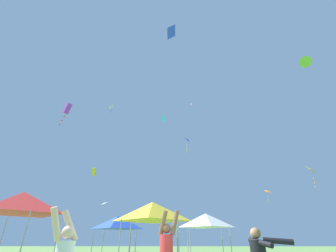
% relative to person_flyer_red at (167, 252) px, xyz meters
% --- Properties ---
extents(person_flyer_red, '(0.66, 0.38, 2.22)m').
position_rel_person_flyer_red_xyz_m(person_flyer_red, '(0.00, 0.00, 0.00)').
color(person_flyer_red, '#2D2D38').
rests_on(person_flyer_red, ground).
extents(canopy_tent_red, '(3.57, 3.57, 3.82)m').
position_rel_person_flyer_red_xyz_m(canopy_tent_red, '(-8.04, 5.49, 2.10)').
color(canopy_tent_red, '#9E9EA3').
rests_on(canopy_tent_red, ground).
extents(canopy_tent_blue, '(2.89, 2.89, 3.09)m').
position_rel_person_flyer_red_xyz_m(canopy_tent_blue, '(-4.00, 11.35, 1.48)').
color(canopy_tent_blue, '#9E9EA3').
rests_on(canopy_tent_blue, ground).
extents(canopy_tent_yellow, '(3.16, 3.16, 3.38)m').
position_rel_person_flyer_red_xyz_m(canopy_tent_yellow, '(-0.95, 6.33, 1.73)').
color(canopy_tent_yellow, '#9E9EA3').
rests_on(canopy_tent_yellow, ground).
extents(canopy_tent_white, '(3.04, 3.04, 3.25)m').
position_rel_person_flyer_red_xyz_m(canopy_tent_white, '(2.77, 11.33, 1.62)').
color(canopy_tent_white, '#9E9EA3').
rests_on(canopy_tent_white, ground).
extents(kite_yellow_box, '(0.44, 0.76, 1.08)m').
position_rel_person_flyer_red_xyz_m(kite_yellow_box, '(-10.47, 22.82, 8.64)').
color(kite_yellow_box, yellow).
extents(kite_white_box, '(0.73, 0.62, 1.68)m').
position_rel_person_flyer_red_xyz_m(kite_white_box, '(-9.60, 23.72, 19.64)').
color(kite_white_box, white).
extents(kite_pink_box, '(0.31, 0.63, 0.49)m').
position_rel_person_flyer_red_xyz_m(kite_pink_box, '(3.53, 23.35, 19.83)').
color(kite_pink_box, pink).
extents(kite_blue_delta, '(1.71, 1.81, 2.96)m').
position_rel_person_flyer_red_xyz_m(kite_blue_delta, '(2.82, 26.55, 14.92)').
color(kite_blue_delta, blue).
extents(kite_blue_diamond, '(1.18, 1.19, 1.08)m').
position_rel_person_flyer_red_xyz_m(kite_blue_diamond, '(0.17, 8.28, 18.57)').
color(kite_blue_diamond, blue).
extents(kite_lime_delta, '(1.76, 1.62, 1.21)m').
position_rel_person_flyer_red_xyz_m(kite_lime_delta, '(17.29, 14.63, 20.47)').
color(kite_lime_delta, '#75D138').
extents(kite_white_diamond, '(1.04, 0.99, 0.49)m').
position_rel_person_flyer_red_xyz_m(kite_white_diamond, '(-10.09, 28.29, 5.29)').
color(kite_white_diamond, white).
extents(kite_yellow_diamond, '(1.16, 1.16, 2.51)m').
position_rel_person_flyer_red_xyz_m(kite_yellow_diamond, '(16.08, 17.83, 7.25)').
color(kite_yellow_diamond, yellow).
extents(kite_purple_box, '(0.82, 0.74, 2.16)m').
position_rel_person_flyer_red_xyz_m(kite_purple_box, '(-8.46, 8.57, 9.97)').
color(kite_purple_box, purple).
extents(kite_orange_delta, '(1.20, 1.16, 1.89)m').
position_rel_person_flyer_red_xyz_m(kite_orange_delta, '(14.46, 26.96, 6.74)').
color(kite_orange_delta, orange).
extents(kite_cyan_diamond, '(0.90, 0.98, 1.06)m').
position_rel_person_flyer_red_xyz_m(kite_cyan_diamond, '(-1.03, 25.22, 18.22)').
color(kite_cyan_diamond, '#2DB7CC').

